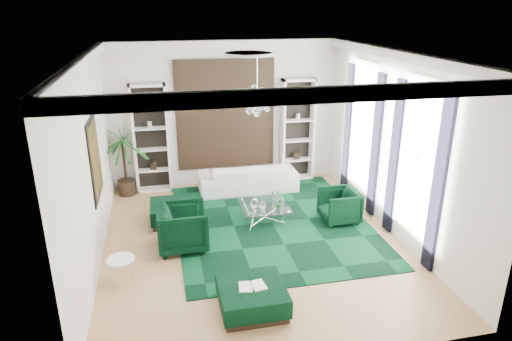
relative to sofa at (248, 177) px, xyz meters
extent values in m
cube|color=tan|center=(-0.45, -2.74, -0.38)|extent=(6.00, 7.00, 0.02)
cube|color=white|center=(-0.45, -2.74, 3.44)|extent=(6.00, 7.00, 0.02)
cube|color=silver|center=(-0.45, 0.77, 1.53)|extent=(6.00, 0.02, 3.80)
cube|color=silver|center=(-0.45, -6.25, 1.53)|extent=(6.00, 0.02, 3.80)
cube|color=silver|center=(-3.46, -2.74, 1.53)|extent=(0.02, 7.00, 3.80)
cube|color=silver|center=(2.56, -2.74, 1.53)|extent=(0.02, 7.00, 3.80)
cylinder|color=white|center=(-0.45, -2.44, 3.40)|extent=(0.90, 0.90, 0.05)
cube|color=black|center=(-0.45, 0.72, 1.53)|extent=(2.50, 0.06, 2.80)
cube|color=black|center=(-3.42, -2.14, 1.48)|extent=(0.04, 1.30, 1.60)
cube|color=white|center=(2.54, -3.64, 1.53)|extent=(0.03, 1.10, 2.90)
cube|color=black|center=(2.50, -4.42, 1.28)|extent=(0.07, 0.30, 3.25)
cube|color=black|center=(2.50, -2.86, 1.28)|extent=(0.07, 0.30, 3.25)
cube|color=white|center=(2.54, -1.24, 1.53)|extent=(0.03, 1.10, 2.90)
cube|color=black|center=(2.50, -2.02, 1.28)|extent=(0.07, 0.30, 3.25)
cube|color=black|center=(2.50, -0.46, 1.28)|extent=(0.07, 0.30, 3.25)
cube|color=black|center=(0.15, -1.99, -0.36)|extent=(4.20, 5.00, 0.02)
imported|color=white|center=(0.00, 0.00, 0.00)|extent=(2.54, 0.99, 0.74)
imported|color=black|center=(-1.86, -2.66, 0.08)|extent=(0.99, 0.96, 0.90)
imported|color=black|center=(1.65, -2.21, 0.00)|extent=(0.82, 0.80, 0.75)
cube|color=black|center=(-2.02, -1.41, -0.15)|extent=(0.98, 0.98, 0.44)
cube|color=black|center=(-0.92, -4.90, -0.16)|extent=(1.05, 1.05, 0.42)
cube|color=white|center=(-0.92, -4.90, 0.06)|extent=(0.44, 0.29, 0.03)
cylinder|color=white|center=(-3.00, -3.70, -0.14)|extent=(0.49, 0.49, 0.47)
imported|color=#19591E|center=(0.28, -2.04, 0.11)|extent=(0.13, 0.10, 0.23)
camera|label=1|loc=(-2.18, -10.93, 4.28)|focal=32.00mm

